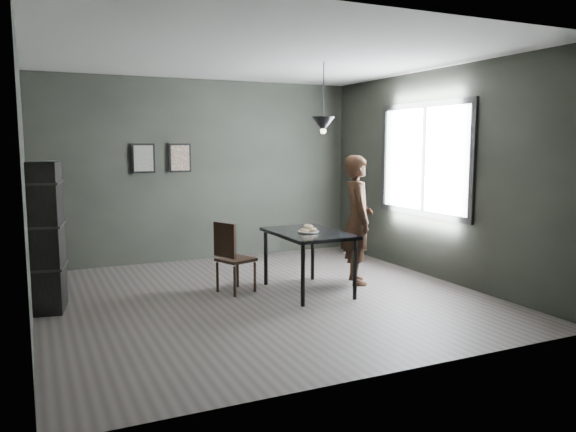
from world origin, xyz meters
name	(u,v)px	position (x,y,z in m)	size (l,w,h in m)	color
ground	(263,297)	(0.00, 0.00, 0.00)	(5.00, 5.00, 0.00)	#36312F
back_wall	(202,171)	(0.00, 2.50, 1.40)	(5.00, 0.10, 2.80)	black
ceiling	(262,56)	(0.00, 0.00, 2.80)	(5.00, 5.00, 0.02)	silver
window_assembly	(424,160)	(2.47, 0.20, 1.60)	(0.04, 1.96, 1.56)	white
cafe_table	(308,238)	(0.60, 0.00, 0.67)	(0.80, 1.20, 0.75)	black
white_plate	(308,232)	(0.56, -0.07, 0.76)	(0.23, 0.23, 0.01)	white
donut_pile	(308,229)	(0.56, -0.07, 0.80)	(0.22, 0.16, 0.09)	beige
woman	(357,220)	(1.39, 0.14, 0.84)	(0.61, 0.40, 1.67)	black
wood_chair	(231,253)	(-0.28, 0.33, 0.50)	(0.49, 0.49, 0.88)	black
shelf_unit	(47,237)	(-2.32, 0.51, 0.81)	(0.31, 0.54, 1.63)	black
pendant_lamp	(323,124)	(0.85, 0.10, 2.05)	(0.28, 0.28, 0.86)	black
framed_print_left	(143,158)	(-0.90, 2.47, 1.60)	(0.34, 0.04, 0.44)	black
framed_print_right	(180,158)	(-0.35, 2.47, 1.60)	(0.34, 0.04, 0.44)	black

